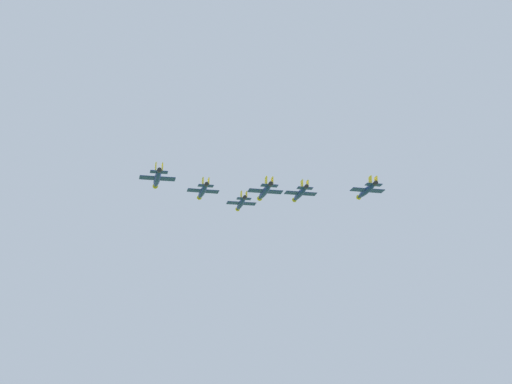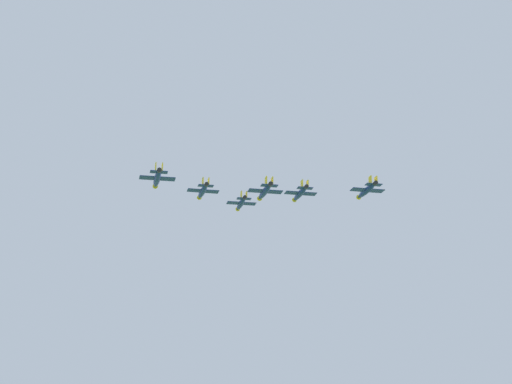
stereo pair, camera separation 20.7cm
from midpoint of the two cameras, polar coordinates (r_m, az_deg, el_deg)
jet_lead at (r=289.01m, az=-1.07°, el=-0.83°), size 13.99×14.18×3.70m
jet_left_wingman at (r=266.82m, az=-3.83°, el=0.06°), size 13.62×14.49×3.70m
jet_right_wingman at (r=273.74m, az=3.20°, el=-0.11°), size 14.17×14.83×3.81m
jet_left_outer at (r=245.23m, az=-7.10°, el=0.97°), size 14.39×14.75×3.83m
jet_right_outer at (r=259.36m, az=7.97°, el=0.12°), size 14.02×14.87×3.80m
jet_slot_rear at (r=249.41m, az=0.65°, el=0.04°), size 14.03×14.71×3.78m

